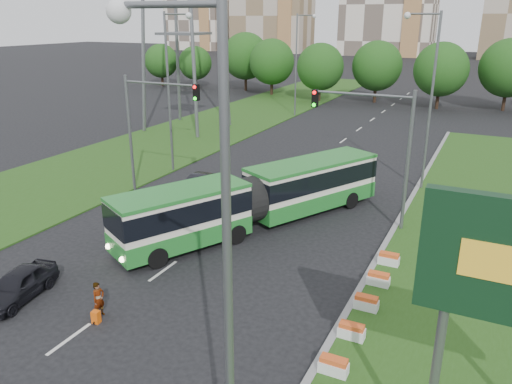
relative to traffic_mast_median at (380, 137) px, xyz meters
The scene contains 14 objects.
ground 12.31m from the traffic_mast_median, 115.54° to the right, with size 360.00×360.00×0.00m, color black.
median_kerb 5.77m from the traffic_mast_median, 57.56° to the right, with size 0.30×60.00×0.18m, color gray.
left_verge 27.78m from the traffic_mast_median, 146.63° to the left, with size 12.00×110.00×0.10m, color #254B15.
lane_markings 13.75m from the traffic_mast_median, 127.88° to the left, with size 0.20×100.00×0.01m, color silver, non-canonical shape.
flower_planters 12.56m from the traffic_mast_median, 80.43° to the right, with size 1.10×13.70×0.60m, color white, non-canonical shape.
traffic_mast_median is the anchor object (origin of this frame).
traffic_mast_left 15.19m from the traffic_mast_median, behind, with size 5.76×0.32×8.00m.
street_lamps 7.81m from the traffic_mast_median, behind, with size 36.00×60.00×12.00m, color slate, non-canonical shape.
tree_line 45.31m from the traffic_mast_median, 83.38° to the left, with size 120.00×8.00×9.00m, color #1A4412, non-canonical shape.
articulated_bus 7.92m from the traffic_mast_median, 155.59° to the right, with size 2.69×17.25×2.84m.
car_left_near 19.54m from the traffic_mast_median, 128.87° to the right, with size 1.57×3.91×1.33m, color black.
car_left_far 13.10m from the traffic_mast_median, behind, with size 1.39×3.99×1.32m, color black.
pedestrian 16.89m from the traffic_mast_median, 118.69° to the right, with size 0.56×0.37×1.53m, color gray.
shopping_trolley 17.33m from the traffic_mast_median, 117.31° to the right, with size 0.30×0.32×0.52m.
Camera 1 is at (10.48, -17.32, 11.60)m, focal length 35.00 mm.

